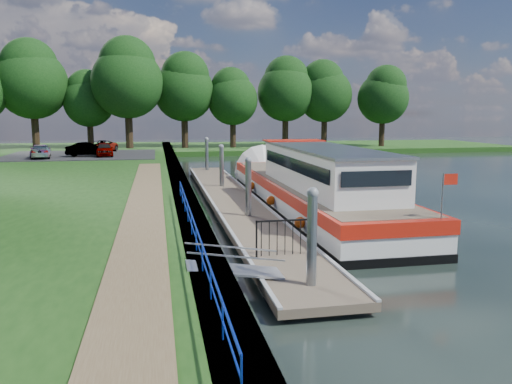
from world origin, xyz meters
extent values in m
plane|color=black|center=(0.00, 0.00, 0.00)|extent=(160.00, 160.00, 0.00)
cube|color=#473D2D|center=(-2.55, 15.00, 0.39)|extent=(1.10, 90.00, 0.78)
cube|color=#183D11|center=(12.00, 52.00, 0.30)|extent=(60.00, 18.00, 0.60)
cube|color=brown|center=(-4.40, 8.00, 0.80)|extent=(1.60, 40.00, 0.05)
cube|color=black|center=(-11.00, 38.00, 0.81)|extent=(14.00, 12.00, 0.06)
cube|color=#0C2DBF|center=(-2.75, 3.00, 1.48)|extent=(0.04, 18.00, 0.04)
cube|color=#0C2DBF|center=(-2.75, 3.00, 1.12)|extent=(0.03, 18.00, 0.03)
cylinder|color=#0C2DBF|center=(-2.75, -6.00, 1.14)|extent=(0.04, 0.04, 0.72)
cylinder|color=#0C2DBF|center=(-2.75, -4.00, 1.14)|extent=(0.04, 0.04, 0.72)
cylinder|color=#0C2DBF|center=(-2.75, -2.00, 1.14)|extent=(0.04, 0.04, 0.72)
cylinder|color=#0C2DBF|center=(-2.75, 0.00, 1.14)|extent=(0.04, 0.04, 0.72)
cylinder|color=#0C2DBF|center=(-2.75, 2.00, 1.14)|extent=(0.04, 0.04, 0.72)
cylinder|color=#0C2DBF|center=(-2.75, 4.00, 1.14)|extent=(0.04, 0.04, 0.72)
cylinder|color=#0C2DBF|center=(-2.75, 6.00, 1.14)|extent=(0.04, 0.04, 0.72)
cylinder|color=#0C2DBF|center=(-2.75, 8.00, 1.14)|extent=(0.04, 0.04, 0.72)
cylinder|color=#0C2DBF|center=(-2.75, 10.00, 1.14)|extent=(0.04, 0.04, 0.72)
cylinder|color=#0C2DBF|center=(-2.75, 12.00, 1.14)|extent=(0.04, 0.04, 0.72)
cube|color=brown|center=(0.00, 13.00, 0.28)|extent=(2.50, 30.00, 0.24)
cube|color=#9EA0A3|center=(0.00, 1.00, 0.05)|extent=(2.30, 5.00, 0.30)
cube|color=#9EA0A3|center=(0.00, 9.00, 0.05)|extent=(2.30, 5.00, 0.30)
cube|color=#9EA0A3|center=(0.00, 17.00, 0.05)|extent=(2.30, 5.00, 0.30)
cube|color=#9EA0A3|center=(0.00, 25.00, 0.05)|extent=(2.30, 5.00, 0.30)
cube|color=#9EA0A3|center=(1.19, 13.00, 0.43)|extent=(0.12, 30.00, 0.06)
cube|color=#9EA0A3|center=(-1.19, 13.00, 0.43)|extent=(0.12, 30.00, 0.06)
cylinder|color=gray|center=(0.00, -0.50, 1.10)|extent=(0.26, 0.26, 3.40)
sphere|color=gray|center=(0.00, -0.50, 2.80)|extent=(0.30, 0.30, 0.30)
cylinder|color=gray|center=(0.00, 8.50, 1.10)|extent=(0.26, 0.26, 3.40)
sphere|color=gray|center=(0.00, 8.50, 2.80)|extent=(0.30, 0.30, 0.30)
cylinder|color=gray|center=(0.00, 17.50, 1.10)|extent=(0.26, 0.26, 3.40)
sphere|color=gray|center=(0.00, 17.50, 2.80)|extent=(0.30, 0.30, 0.30)
cylinder|color=gray|center=(0.00, 26.50, 1.10)|extent=(0.26, 0.26, 3.40)
sphere|color=gray|center=(0.00, 26.50, 2.80)|extent=(0.30, 0.30, 0.30)
cube|color=#A5A8AD|center=(-1.85, 0.50, 0.60)|extent=(2.58, 1.00, 0.43)
cube|color=#A5A8AD|center=(-1.85, 0.02, 1.10)|extent=(2.58, 0.04, 0.41)
cube|color=#A5A8AD|center=(-1.85, 0.98, 1.10)|extent=(2.58, 0.04, 0.41)
cube|color=black|center=(-0.90, 2.20, 0.98)|extent=(0.05, 0.05, 1.15)
cube|color=black|center=(0.90, 2.20, 0.98)|extent=(0.05, 0.05, 1.15)
cube|color=black|center=(0.00, 2.20, 1.52)|extent=(1.85, 0.05, 0.05)
cube|color=black|center=(-0.75, 2.20, 0.98)|extent=(0.02, 0.02, 1.10)
cube|color=black|center=(-0.50, 2.20, 0.98)|extent=(0.02, 0.02, 1.10)
cube|color=black|center=(-0.25, 2.20, 0.98)|extent=(0.02, 0.02, 1.10)
cube|color=black|center=(0.00, 2.20, 0.98)|extent=(0.02, 0.02, 1.10)
cube|color=black|center=(0.25, 2.20, 0.98)|extent=(0.02, 0.02, 1.10)
cube|color=black|center=(0.50, 2.20, 0.98)|extent=(0.02, 0.02, 1.10)
cube|color=black|center=(0.75, 2.20, 0.98)|extent=(0.02, 0.02, 1.10)
cube|color=black|center=(3.60, 11.60, 0.02)|extent=(4.00, 20.00, 0.55)
cube|color=silver|center=(3.60, 11.60, 0.62)|extent=(3.96, 19.90, 0.65)
cube|color=red|center=(3.60, 11.60, 1.18)|extent=(4.04, 20.00, 0.48)
cube|color=brown|center=(3.60, 11.60, 1.42)|extent=(3.68, 19.20, 0.04)
cone|color=silver|center=(3.60, 22.00, 0.55)|extent=(4.00, 1.50, 4.00)
cube|color=silver|center=(3.60, 9.10, 2.30)|extent=(3.00, 11.00, 1.75)
cube|color=gray|center=(3.60, 9.10, 3.22)|extent=(3.10, 11.20, 0.10)
cube|color=black|center=(2.08, 9.10, 2.55)|extent=(0.04, 10.00, 0.55)
cube|color=black|center=(5.12, 9.10, 2.55)|extent=(0.04, 10.00, 0.55)
cube|color=black|center=(3.60, 14.65, 2.55)|extent=(2.60, 0.04, 0.55)
cube|color=black|center=(3.60, 3.55, 2.55)|extent=(2.60, 0.04, 0.55)
cube|color=red|center=(3.60, 14.30, 3.30)|extent=(3.20, 1.60, 0.06)
cylinder|color=gray|center=(5.10, 1.90, 2.15)|extent=(0.05, 0.05, 1.50)
cube|color=red|center=(5.35, 1.90, 2.70)|extent=(0.50, 0.02, 0.35)
sphere|color=#D84E0C|center=(1.48, 5.60, 0.65)|extent=(0.44, 0.44, 0.44)
sphere|color=#D84E0C|center=(1.48, 10.60, 0.65)|extent=(0.44, 0.44, 0.44)
sphere|color=#D84E0C|center=(1.48, 15.60, 0.65)|extent=(0.44, 0.44, 0.44)
imported|color=#594C47|center=(2.40, 4.94, 2.30)|extent=(0.56, 0.71, 1.72)
cylinder|color=#332316|center=(-17.49, 49.36, 2.70)|extent=(0.83, 0.83, 4.21)
sphere|color=black|center=(-17.49, 49.36, 8.08)|extent=(7.95, 7.95, 7.95)
sphere|color=black|center=(-17.71, 49.47, 10.07)|extent=(6.31, 6.31, 6.31)
cylinder|color=#332316|center=(-11.50, 49.87, 2.15)|extent=(0.70, 0.70, 3.10)
sphere|color=black|center=(-11.50, 49.87, 6.11)|extent=(5.85, 5.85, 5.85)
sphere|color=black|center=(-11.67, 50.04, 7.57)|extent=(4.65, 4.65, 4.65)
cylinder|color=#332316|center=(-6.89, 47.36, 2.75)|extent=(0.84, 0.84, 4.29)
sphere|color=black|center=(-6.89, 47.36, 8.23)|extent=(8.10, 8.10, 8.10)
sphere|color=black|center=(-6.84, 47.51, 10.25)|extent=(6.44, 6.44, 6.44)
cylinder|color=#332316|center=(-0.41, 49.36, 2.52)|extent=(0.79, 0.79, 3.83)
sphere|color=black|center=(-0.41, 49.36, 7.42)|extent=(7.24, 7.24, 7.24)
sphere|color=black|center=(-0.22, 49.13, 9.23)|extent=(5.75, 5.75, 5.75)
cylinder|color=#332316|center=(5.49, 49.09, 2.23)|extent=(0.72, 0.72, 3.26)
sphere|color=black|center=(5.49, 49.09, 6.40)|extent=(6.16, 6.16, 6.16)
sphere|color=black|center=(5.30, 49.34, 7.93)|extent=(4.89, 4.89, 4.89)
cylinder|color=#332316|center=(12.25, 49.38, 2.49)|extent=(0.78, 0.78, 3.77)
sphere|color=black|center=(12.25, 49.38, 7.31)|extent=(7.13, 7.13, 7.13)
sphere|color=black|center=(12.38, 49.62, 9.09)|extent=(5.66, 5.66, 5.66)
cylinder|color=#332316|center=(17.42, 49.40, 2.42)|extent=(0.77, 0.77, 3.65)
sphere|color=black|center=(17.42, 49.40, 7.09)|extent=(6.89, 6.89, 6.89)
sphere|color=black|center=(17.07, 49.41, 8.81)|extent=(5.47, 5.47, 5.47)
cylinder|color=#332316|center=(24.52, 47.52, 2.30)|extent=(0.74, 0.74, 3.41)
sphere|color=black|center=(24.52, 47.52, 6.66)|extent=(6.43, 6.43, 6.43)
sphere|color=black|center=(24.75, 47.30, 8.26)|extent=(5.11, 5.11, 5.11)
imported|color=#999999|center=(-8.62, 35.95, 1.47)|extent=(1.92, 3.90, 1.28)
imported|color=#999999|center=(-10.07, 35.95, 1.48)|extent=(3.96, 1.53, 1.29)
imported|color=#999999|center=(-14.00, 35.02, 1.44)|extent=(2.37, 4.38, 1.20)
imported|color=#999999|center=(-9.42, 40.61, 1.44)|extent=(3.42, 4.76, 1.20)
camera|label=1|loc=(-3.80, -12.33, 4.77)|focal=35.00mm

